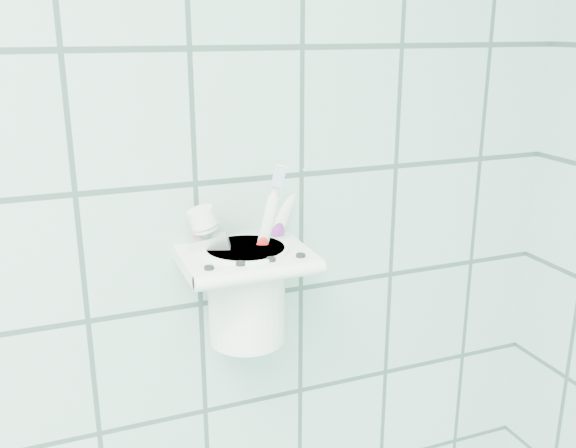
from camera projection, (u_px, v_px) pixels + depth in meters
The scene contains 6 objects.
holder_bracket at pixel (245, 260), 0.69m from camera, with size 0.14×0.11×0.04m.
cup at pixel (246, 291), 0.71m from camera, with size 0.09×0.09×0.11m.
toothbrush_pink at pixel (245, 233), 0.71m from camera, with size 0.08×0.06×0.22m.
toothbrush_blue at pixel (240, 236), 0.70m from camera, with size 0.10×0.05×0.21m.
toothbrush_orange at pixel (242, 247), 0.71m from camera, with size 0.05×0.03×0.19m.
toothpaste_tube at pixel (235, 258), 0.70m from camera, with size 0.07×0.04×0.16m.
Camera 1 is at (0.47, 0.53, 1.56)m, focal length 40.00 mm.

